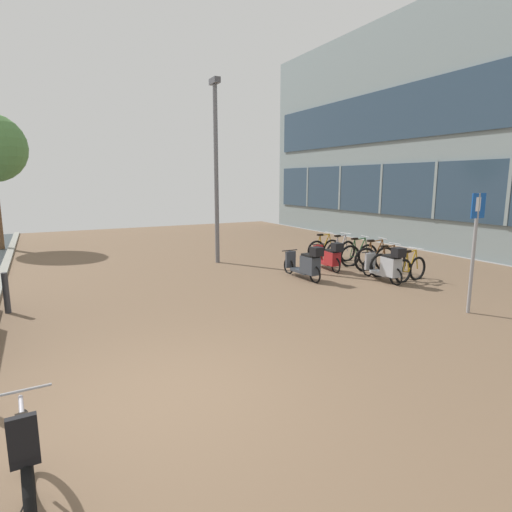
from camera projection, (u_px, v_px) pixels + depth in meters
name	position (u px, v px, depth m)	size (l,w,h in m)	color
ground	(269.00, 376.00, 6.01)	(21.00, 40.00, 0.13)	#2D373B
bicycle_foreground	(24.00, 476.00, 3.35)	(0.66, 1.48, 1.14)	black
bicycle_rack_00	(410.00, 269.00, 11.50)	(1.29, 0.48, 0.94)	black
bicycle_rack_01	(388.00, 264.00, 12.13)	(1.35, 0.48, 0.98)	black
bicycle_rack_02	(375.00, 258.00, 12.89)	(1.42, 0.47, 1.03)	black
bicycle_rack_03	(359.00, 255.00, 13.57)	(1.37, 0.48, 0.99)	black
bicycle_rack_04	(341.00, 252.00, 14.17)	(1.38, 0.48, 1.01)	black
bicycle_rack_05	(324.00, 249.00, 14.78)	(1.34, 0.48, 0.96)	black
scooter_near	(387.00, 265.00, 11.36)	(0.52, 1.69, 1.03)	black
scooter_mid	(307.00, 264.00, 11.63)	(0.52, 1.79, 1.00)	black
scooter_far	(329.00, 257.00, 12.85)	(0.54, 1.65, 0.93)	black
parking_sign	(475.00, 240.00, 8.51)	(0.40, 0.07, 2.48)	gray
lamp_post	(216.00, 164.00, 13.57)	(0.20, 0.52, 5.89)	slate
bollard_far	(6.00, 293.00, 8.70)	(0.12, 0.12, 0.86)	#38383D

